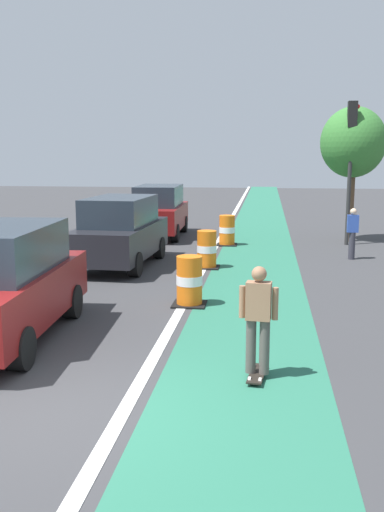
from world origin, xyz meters
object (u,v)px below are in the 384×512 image
object	(u,v)px
traffic_barrel_mid	(207,250)
traffic_barrel_back	(227,231)
parked_suv_second	(120,231)
parked_suv_third	(159,211)
traffic_light_corner	(351,147)
pedestrian_crossing	(352,232)
skateboarder_on_lane	(258,319)
parked_suv_nearest	(2,283)
street_tree_sidewalk	(353,143)
traffic_barrel_front	(189,281)

from	to	relation	value
traffic_barrel_mid	traffic_barrel_back	distance (m)	4.31
traffic_barrel_mid	parked_suv_second	bearing A→B (deg)	-179.26
parked_suv_third	traffic_light_corner	size ratio (longest dim) A/B	0.91
parked_suv_second	pedestrian_crossing	size ratio (longest dim) A/B	2.90
parked_suv_third	traffic_barrel_back	size ratio (longest dim) A/B	4.27
parked_suv_third	traffic_light_corner	xyz separation A→B (m)	(7.19, -1.24, 2.47)
traffic_light_corner	pedestrian_crossing	distance (m)	3.99
skateboarder_on_lane	traffic_barrel_back	bearing A→B (deg)	95.99
skateboarder_on_lane	traffic_light_corner	size ratio (longest dim) A/B	0.33
parked_suv_nearest	parked_suv_third	distance (m)	13.19
skateboarder_on_lane	parked_suv_nearest	xyz separation A→B (m)	(-4.51, 1.25, 0.12)
skateboarder_on_lane	traffic_barrel_mid	size ratio (longest dim) A/B	1.55
parked_suv_third	traffic_barrel_mid	distance (m)	6.72
parked_suv_second	pedestrian_crossing	world-z (taller)	parked_suv_second
parked_suv_third	pedestrian_crossing	distance (m)	8.13
traffic_barrel_back	pedestrian_crossing	size ratio (longest dim) A/B	0.68
skateboarder_on_lane	street_tree_sidewalk	bearing A→B (deg)	77.18
skateboarder_on_lane	parked_suv_second	distance (m)	9.20
parked_suv_second	traffic_barrel_back	world-z (taller)	parked_suv_second
skateboarder_on_lane	traffic_barrel_front	size ratio (longest dim) A/B	1.55
traffic_barrel_front	parked_suv_second	bearing A→B (deg)	121.85
traffic_barrel_front	street_tree_sidewalk	size ratio (longest dim) A/B	0.22
skateboarder_on_lane	pedestrian_crossing	xyz separation A→B (m)	(2.77, 10.20, -0.05)
parked_suv_third	traffic_barrel_back	bearing A→B (deg)	-33.66
traffic_barrel_front	skateboarder_on_lane	bearing A→B (deg)	-68.89
parked_suv_nearest	traffic_barrel_back	world-z (taller)	parked_suv_nearest
traffic_barrel_mid	pedestrian_crossing	bearing A→B (deg)	24.14
parked_suv_second	traffic_barrel_mid	bearing A→B (deg)	0.74
parked_suv_second	traffic_barrel_mid	distance (m)	2.60
parked_suv_second	traffic_barrel_mid	world-z (taller)	parked_suv_second
traffic_barrel_front	traffic_barrel_back	size ratio (longest dim) A/B	1.00
traffic_barrel_front	pedestrian_crossing	distance (m)	7.56
parked_suv_nearest	traffic_barrel_front	bearing A→B (deg)	42.99
pedestrian_crossing	skateboarder_on_lane	bearing A→B (deg)	-105.21
parked_suv_second	skateboarder_on_lane	bearing A→B (deg)	-63.15
traffic_light_corner	parked_suv_nearest	bearing A→B (deg)	-122.25
parked_suv_third	traffic_barrel_back	distance (m)	3.46
skateboarder_on_lane	traffic_light_corner	bearing A→B (deg)	77.11
traffic_barrel_back	pedestrian_crossing	world-z (taller)	pedestrian_crossing
traffic_light_corner	parked_suv_third	bearing A→B (deg)	170.20
skateboarder_on_lane	parked_suv_second	world-z (taller)	parked_suv_second
parked_suv_third	traffic_barrel_mid	xyz separation A→B (m)	(2.56, -6.19, -0.50)
parked_suv_nearest	street_tree_sidewalk	size ratio (longest dim) A/B	0.94
parked_suv_second	pedestrian_crossing	bearing A→B (deg)	16.07
traffic_light_corner	street_tree_sidewalk	world-z (taller)	traffic_light_corner
traffic_barrel_mid	skateboarder_on_lane	bearing A→B (deg)	-78.97
traffic_barrel_front	traffic_light_corner	world-z (taller)	traffic_light_corner
parked_suv_nearest	traffic_light_corner	distance (m)	14.33
parked_suv_nearest	traffic_light_corner	world-z (taller)	traffic_light_corner
skateboarder_on_lane	street_tree_sidewalk	xyz separation A→B (m)	(3.21, 14.13, 2.76)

